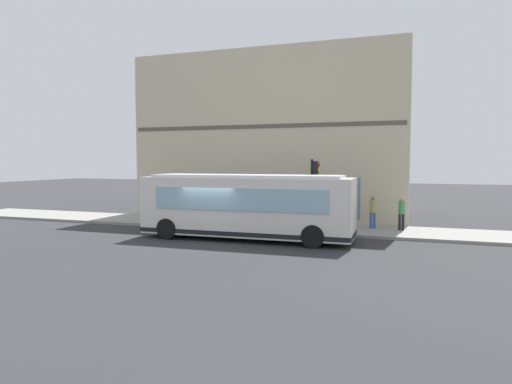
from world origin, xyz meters
The scene contains 11 objects.
ground centered at (0.00, 0.00, 0.00)m, with size 120.00×120.00×0.00m, color #2D2D30.
sidewalk_curb centered at (4.54, 0.00, 0.07)m, with size 3.88×40.00×0.15m, color gray.
building_corner centered at (10.67, 0.00, 5.26)m, with size 8.45×17.25×10.53m.
city_bus_nearside centered at (0.55, -1.38, 1.55)m, with size 2.74×10.08×3.07m.
traffic_light_near_corner centered at (3.09, -4.11, 2.70)m, with size 0.32×0.49×3.66m.
fire_hydrant centered at (3.86, 0.80, 0.51)m, with size 0.35×0.35×0.74m.
pedestrian_by_light_pole centered at (4.91, -8.30, 1.15)m, with size 0.32×0.32×1.74m.
pedestrian_near_building_entrance centered at (4.26, -2.13, 1.10)m, with size 0.32×0.32×1.65m.
pedestrian_near_hydrant centered at (5.01, -6.85, 1.16)m, with size 0.32×0.32×1.74m.
pedestrian_walking_along_curb centered at (5.76, 0.95, 1.15)m, with size 0.32×0.32×1.73m.
newspaper_vending_box centered at (3.45, 4.18, 0.60)m, with size 0.44×0.43×0.90m.
Camera 1 is at (-19.22, -8.73, 3.70)m, focal length 31.47 mm.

